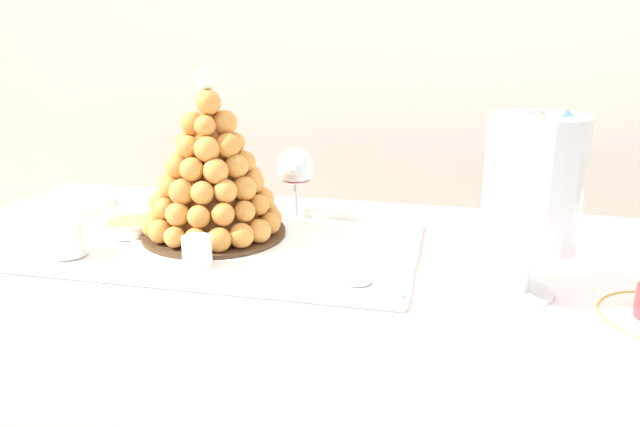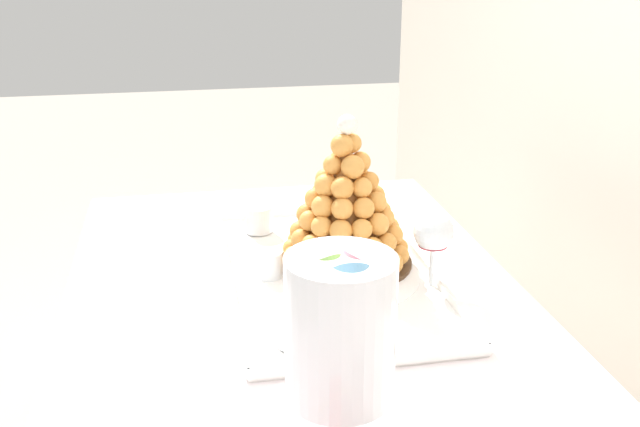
{
  "view_description": "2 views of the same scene",
  "coord_description": "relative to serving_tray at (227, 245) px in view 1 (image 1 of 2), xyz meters",
  "views": [
    {
      "loc": [
        0.13,
        -0.92,
        1.13
      ],
      "look_at": [
        -0.07,
        -0.05,
        0.85
      ],
      "focal_mm": 34.88,
      "sensor_mm": 36.0,
      "label": 1
    },
    {
      "loc": [
        1.02,
        -0.19,
        1.36
      ],
      "look_at": [
        -0.14,
        0.03,
        0.92
      ],
      "focal_mm": 41.5,
      "sensor_mm": 36.0,
      "label": 2
    }
  ],
  "objects": [
    {
      "name": "buffet_table",
      "position": [
        0.26,
        -0.07,
        -0.09
      ],
      "size": [
        1.67,
        0.86,
        0.74
      ],
      "color": "brown",
      "rests_on": "ground_plane"
    },
    {
      "name": "croquembouche",
      "position": [
        -0.04,
        0.04,
        0.12
      ],
      "size": [
        0.27,
        0.27,
        0.31
      ],
      "color": "#4C331E",
      "rests_on": "serving_tray"
    },
    {
      "name": "macaron_goblet",
      "position": [
        0.5,
        -0.09,
        0.17
      ],
      "size": [
        0.14,
        0.14,
        0.28
      ],
      "color": "white",
      "rests_on": "buffet_table"
    },
    {
      "name": "dessert_cup_left",
      "position": [
        -0.25,
        -0.11,
        0.03
      ],
      "size": [
        0.06,
        0.06,
        0.06
      ],
      "color": "silver",
      "rests_on": "serving_tray"
    },
    {
      "name": "dessert_cup_mid_left",
      "position": [
        -0.01,
        -0.11,
        0.03
      ],
      "size": [
        0.05,
        0.05,
        0.05
      ],
      "color": "silver",
      "rests_on": "serving_tray"
    },
    {
      "name": "serving_tray",
      "position": [
        0.0,
        0.0,
        0.0
      ],
      "size": [
        0.68,
        0.39,
        0.02
      ],
      "color": "white",
      "rests_on": "buffet_table"
    },
    {
      "name": "wine_glass",
      "position": [
        0.08,
        0.18,
        0.1
      ],
      "size": [
        0.08,
        0.08,
        0.15
      ],
      "color": "silver",
      "rests_on": "buffet_table"
    },
    {
      "name": "dessert_cup_centre",
      "position": [
        0.25,
        -0.11,
        0.03
      ],
      "size": [
        0.05,
        0.05,
        0.05
      ],
      "color": "silver",
      "rests_on": "serving_tray"
    },
    {
      "name": "creme_brulee_ramekin",
      "position": [
        -0.2,
        0.02,
        0.02
      ],
      "size": [
        0.1,
        0.1,
        0.02
      ],
      "color": "white",
      "rests_on": "serving_tray"
    }
  ]
}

